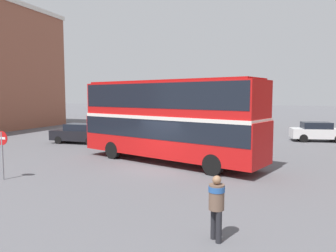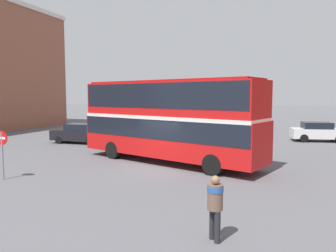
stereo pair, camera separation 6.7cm
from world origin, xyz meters
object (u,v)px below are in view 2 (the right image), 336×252
object	(u,v)px
no_entry_sign	(2,147)
pedestrian_foreground	(215,201)
double_decker_bus	(168,116)
parked_car_side_street	(80,133)
parked_car_kerb_near	(132,123)
parked_car_kerb_far	(318,132)

from	to	relation	value
no_entry_sign	pedestrian_foreground	bearing A→B (deg)	-17.15
no_entry_sign	double_decker_bus	bearing A→B (deg)	45.88
double_decker_bus	parked_car_side_street	bearing A→B (deg)	170.80
double_decker_bus	no_entry_sign	world-z (taller)	double_decker_bus
parked_car_kerb_near	parked_car_kerb_far	xyz separation A→B (m)	(18.82, -3.00, 0.05)
parked_car_kerb_near	parked_car_side_street	distance (m)	10.42
double_decker_bus	parked_car_side_street	world-z (taller)	double_decker_bus
pedestrian_foreground	parked_car_kerb_far	distance (m)	22.39
parked_car_side_street	no_entry_sign	world-z (taller)	no_entry_sign
pedestrian_foreground	parked_car_side_street	world-z (taller)	pedestrian_foreground
parked_car_kerb_near	pedestrian_foreground	bearing A→B (deg)	-67.51
double_decker_bus	parked_car_kerb_near	world-z (taller)	double_decker_bus
pedestrian_foreground	double_decker_bus	bearing A→B (deg)	-105.15
double_decker_bus	parked_car_side_street	xyz separation A→B (m)	(-9.35, 5.03, -1.92)
double_decker_bus	parked_car_kerb_near	xyz separation A→B (m)	(-9.53, 15.44, -1.94)
double_decker_bus	parked_car_kerb_far	xyz separation A→B (m)	(9.28, 12.45, -1.89)
pedestrian_foreground	parked_car_kerb_far	xyz separation A→B (m)	(4.76, 21.87, -0.26)
pedestrian_foreground	parked_car_side_street	size ratio (longest dim) A/B	0.39
parked_car_kerb_near	parked_car_side_street	size ratio (longest dim) A/B	0.96
parked_car_kerb_far	no_entry_sign	xyz separation A→B (m)	(-15.28, -18.63, 0.71)
double_decker_bus	parked_car_kerb_far	world-z (taller)	double_decker_bus
parked_car_kerb_near	parked_car_side_street	xyz separation A→B (m)	(0.18, -10.42, 0.02)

